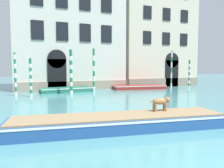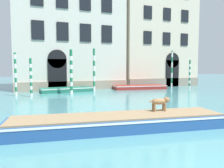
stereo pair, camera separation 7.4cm
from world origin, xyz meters
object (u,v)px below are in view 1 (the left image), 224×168
(boat_foreground, at_px, (120,122))
(boat_moored_near_palazzo, at_px, (66,90))
(mooring_pole_4, at_px, (94,70))
(mooring_pole_1, at_px, (31,77))
(mooring_pole_5, at_px, (171,69))
(dog_on_deck, at_px, (161,102))
(boat_moored_far, at_px, (139,87))
(mooring_pole_3, at_px, (71,72))
(mooring_pole_0, at_px, (189,74))
(mooring_pole_2, at_px, (15,74))

(boat_foreground, xyz_separation_m, boat_moored_near_palazzo, (0.27, 14.27, -0.08))
(boat_moored_near_palazzo, bearing_deg, boat_foreground, -96.43)
(boat_foreground, xyz_separation_m, mooring_pole_4, (2.98, 13.63, 1.92))
(boat_foreground, xyz_separation_m, mooring_pole_1, (-3.15, 11.51, 1.34))
(mooring_pole_1, bearing_deg, mooring_pole_4, 19.10)
(mooring_pole_5, bearing_deg, dog_on_deck, -128.03)
(boat_moored_far, distance_m, mooring_pole_4, 5.93)
(boat_foreground, xyz_separation_m, mooring_pole_3, (0.29, 11.84, 1.77))
(mooring_pole_0, bearing_deg, mooring_pole_4, 173.58)
(mooring_pole_0, bearing_deg, dog_on_deck, -134.67)
(dog_on_deck, bearing_deg, boat_foreground, -171.75)
(mooring_pole_1, bearing_deg, mooring_pole_0, 2.87)
(boat_moored_near_palazzo, height_order, mooring_pole_5, mooring_pole_5)
(boat_moored_near_palazzo, bearing_deg, mooring_pole_4, -18.52)
(dog_on_deck, distance_m, mooring_pole_3, 11.94)
(dog_on_deck, relative_size, mooring_pole_3, 0.23)
(boat_moored_far, bearing_deg, mooring_pole_2, -165.13)
(mooring_pole_2, relative_size, mooring_pole_3, 0.91)
(mooring_pole_3, bearing_deg, mooring_pole_1, -174.50)
(boat_foreground, distance_m, mooring_pole_1, 12.01)
(mooring_pole_0, bearing_deg, boat_moored_far, 162.91)
(boat_moored_near_palazzo, xyz_separation_m, mooring_pole_4, (2.71, -0.63, 2.00))
(boat_moored_far, distance_m, mooring_pole_1, 12.07)
(mooring_pole_4, bearing_deg, mooring_pole_3, -146.32)
(mooring_pole_1, xyz_separation_m, mooring_pole_5, (15.73, 2.12, 0.60))
(boat_foreground, bearing_deg, mooring_pole_5, 55.37)
(boat_foreground, distance_m, mooring_pole_0, 18.85)
(boat_moored_far, distance_m, mooring_pole_5, 4.54)
(boat_moored_near_palazzo, distance_m, mooring_pole_4, 3.43)
(boat_moored_far, relative_size, mooring_pole_2, 1.63)
(boat_moored_far, xyz_separation_m, mooring_pole_3, (-8.25, -2.26, 1.86))
(boat_moored_near_palazzo, distance_m, mooring_pole_1, 4.62)
(boat_moored_near_palazzo, relative_size, mooring_pole_4, 1.20)
(boat_foreground, relative_size, mooring_pole_0, 2.65)
(mooring_pole_0, bearing_deg, mooring_pole_1, -177.13)
(boat_foreground, bearing_deg, boat_moored_near_palazzo, 96.99)
(boat_foreground, xyz_separation_m, dog_on_deck, (1.98, 0.06, 0.69))
(boat_foreground, distance_m, dog_on_deck, 2.09)
(mooring_pole_1, bearing_deg, mooring_pole_3, 5.50)
(boat_foreground, bearing_deg, dog_on_deck, 9.94)
(boat_foreground, relative_size, mooring_pole_1, 2.72)
(boat_moored_far, xyz_separation_m, mooring_pole_4, (-5.56, -0.47, 2.00))
(dog_on_deck, distance_m, mooring_pole_1, 12.56)
(mooring_pole_0, xyz_separation_m, mooring_pole_4, (-11.16, 1.26, 0.53))
(mooring_pole_3, relative_size, mooring_pole_4, 0.93)
(mooring_pole_3, bearing_deg, mooring_pole_4, 33.68)
(mooring_pole_0, bearing_deg, mooring_pole_5, 141.30)
(mooring_pole_0, relative_size, mooring_pole_2, 0.89)
(mooring_pole_1, relative_size, mooring_pole_4, 0.74)
(dog_on_deck, xyz_separation_m, mooring_pole_3, (-1.68, 11.78, 1.08))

